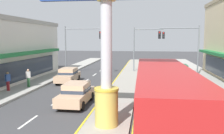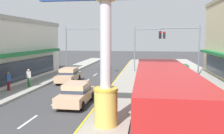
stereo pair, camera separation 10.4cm
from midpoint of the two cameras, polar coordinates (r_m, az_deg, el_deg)
median_strip at (r=25.86m, az=3.79°, el=-3.40°), size 2.45×52.00×0.14m
sidewalk_left at (r=26.32m, az=-17.02°, el=-3.47°), size 2.76×60.00×0.18m
sidewalk_right at (r=24.86m, az=25.10°, el=-4.42°), size 2.76×60.00×0.18m
lane_markings at (r=24.54m, az=3.53°, el=-4.12°), size 9.19×52.00×0.01m
district_sign at (r=12.05m, az=-1.28°, el=5.72°), size 7.39×1.28×8.10m
traffic_light_left_side at (r=30.57m, az=-7.74°, el=6.01°), size 4.86×0.46×6.20m
traffic_light_right_side at (r=29.93m, az=17.02°, el=5.76°), size 4.86×0.46×6.20m
traffic_light_median_far at (r=33.07m, az=8.17°, el=5.98°), size 4.20×0.46×6.20m
bus_near_right_lane at (r=11.63m, az=12.43°, el=-7.30°), size 2.70×11.24×3.26m
sedan_far_right_lane at (r=30.04m, az=16.27°, el=-0.84°), size 1.92×4.34×1.53m
sedan_near_left_lane at (r=25.77m, az=-10.26°, el=-1.92°), size 1.98×4.37×1.53m
sedan_mid_left_lane at (r=17.22m, az=-8.40°, el=-6.27°), size 1.86×4.31×1.53m
sedan_far_left_oncoming at (r=36.33m, az=9.70°, el=0.64°), size 1.92×4.34×1.53m
pedestrian_near_kerb at (r=23.39m, az=-19.21°, el=-2.24°), size 0.45×0.34×1.67m
pedestrian_far_side at (r=22.41m, az=-23.50°, el=-2.86°), size 0.35×0.45×1.65m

